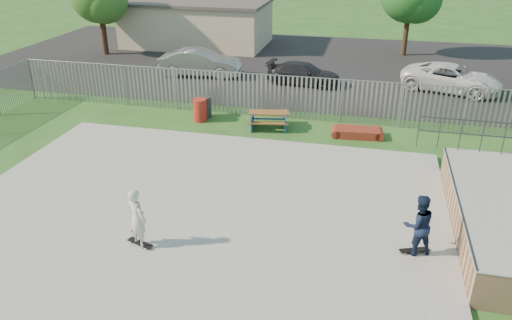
% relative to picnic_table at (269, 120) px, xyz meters
% --- Properties ---
extents(ground, '(120.00, 120.00, 0.00)m').
position_rel_picnic_table_xyz_m(ground, '(-0.61, -7.66, -0.37)').
color(ground, '#2C551D').
rests_on(ground, ground).
extents(concrete_slab, '(15.00, 12.00, 0.15)m').
position_rel_picnic_table_xyz_m(concrete_slab, '(-0.61, -7.66, -0.30)').
color(concrete_slab, gray).
rests_on(concrete_slab, ground).
extents(fence, '(26.04, 16.02, 2.00)m').
position_rel_picnic_table_xyz_m(fence, '(0.39, -3.08, 0.63)').
color(fence, gray).
rests_on(fence, ground).
extents(picnic_table, '(1.95, 1.70, 0.73)m').
position_rel_picnic_table_xyz_m(picnic_table, '(0.00, 0.00, 0.00)').
color(picnic_table, brown).
rests_on(picnic_table, ground).
extents(funbox, '(1.85, 1.04, 0.36)m').
position_rel_picnic_table_xyz_m(funbox, '(3.84, -0.15, -0.19)').
color(funbox, maroon).
rests_on(funbox, ground).
extents(trash_bin_red, '(0.61, 0.61, 1.02)m').
position_rel_picnic_table_xyz_m(trash_bin_red, '(-3.20, 0.11, 0.14)').
color(trash_bin_red, '#AC241A').
rests_on(trash_bin_red, ground).
extents(trash_bin_grey, '(0.57, 0.57, 0.96)m').
position_rel_picnic_table_xyz_m(trash_bin_grey, '(-3.14, 0.66, 0.11)').
color(trash_bin_grey, '#2A2A2D').
rests_on(trash_bin_grey, ground).
extents(parking_lot, '(40.00, 18.00, 0.02)m').
position_rel_picnic_table_xyz_m(parking_lot, '(-0.61, 11.34, -0.36)').
color(parking_lot, black).
rests_on(parking_lot, ground).
extents(car_silver, '(4.85, 2.06, 1.56)m').
position_rel_picnic_table_xyz_m(car_silver, '(-5.61, 7.19, 0.43)').
color(car_silver, '#A7A8AC').
rests_on(car_silver, parking_lot).
extents(car_dark, '(4.27, 2.13, 1.19)m').
position_rel_picnic_table_xyz_m(car_dark, '(0.52, 6.88, 0.25)').
color(car_dark, black).
rests_on(car_dark, parking_lot).
extents(car_white, '(5.58, 3.81, 1.42)m').
position_rel_picnic_table_xyz_m(car_white, '(8.35, 7.40, 0.36)').
color(car_white, white).
rests_on(car_white, parking_lot).
extents(building, '(10.40, 6.40, 3.20)m').
position_rel_picnic_table_xyz_m(building, '(-8.61, 15.34, 1.24)').
color(building, beige).
rests_on(building, ground).
extents(skateboard_a, '(0.82, 0.48, 0.08)m').
position_rel_picnic_table_xyz_m(skateboard_a, '(5.75, -8.35, -0.18)').
color(skateboard_a, black).
rests_on(skateboard_a, concrete_slab).
extents(skateboard_b, '(0.82, 0.45, 0.08)m').
position_rel_picnic_table_xyz_m(skateboard_b, '(-1.53, -9.73, -0.18)').
color(skateboard_b, black).
rests_on(skateboard_b, concrete_slab).
extents(skater_navy, '(1.01, 0.91, 1.71)m').
position_rel_picnic_table_xyz_m(skater_navy, '(5.75, -8.35, 0.63)').
color(skater_navy, '#131D3B').
rests_on(skater_navy, concrete_slab).
extents(skater_white, '(0.74, 0.66, 1.71)m').
position_rel_picnic_table_xyz_m(skater_white, '(-1.53, -9.73, 0.63)').
color(skater_white, silver).
rests_on(skater_white, concrete_slab).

